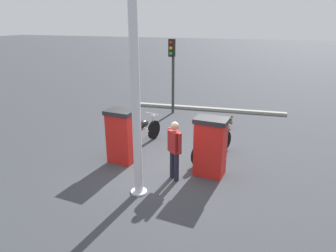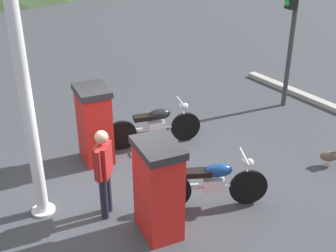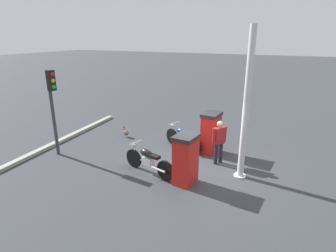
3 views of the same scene
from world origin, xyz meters
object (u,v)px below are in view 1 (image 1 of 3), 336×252
object	(u,v)px
attendant_person	(174,147)
wandering_duck	(229,123)
motorcycle_far_pump	(142,132)
canopy_support_pole	(136,102)
motorcycle_near_pump	(213,142)
fuel_pump_far	(122,136)
fuel_pump_near	(210,146)
roadside_traffic_light	(172,63)

from	to	relation	value
attendant_person	wandering_duck	size ratio (longest dim) A/B	3.30
motorcycle_far_pump	canopy_support_pole	size ratio (longest dim) A/B	0.44
motorcycle_near_pump	motorcycle_far_pump	world-z (taller)	motorcycle_near_pump
fuel_pump_far	motorcycle_near_pump	xyz separation A→B (m)	(1.12, -2.47, -0.32)
fuel_pump_near	attendant_person	size ratio (longest dim) A/B	1.01
attendant_person	canopy_support_pole	size ratio (longest dim) A/B	0.34
motorcycle_near_pump	wandering_duck	distance (m)	2.81
motorcycle_far_pump	fuel_pump_far	bearing A→B (deg)	177.33
fuel_pump_far	attendant_person	distance (m)	1.85
roadside_traffic_light	canopy_support_pole	world-z (taller)	canopy_support_pole
attendant_person	roadside_traffic_light	distance (m)	6.14
motorcycle_far_pump	attendant_person	world-z (taller)	attendant_person
attendant_person	canopy_support_pole	xyz separation A→B (m)	(-0.91, 0.62, 1.36)
motorcycle_near_pump	roadside_traffic_light	xyz separation A→B (m)	(4.03, 2.57, 1.73)
roadside_traffic_light	canopy_support_pole	bearing A→B (deg)	-169.34
motorcycle_far_pump	wandering_duck	distance (m)	3.62
fuel_pump_far	wandering_duck	world-z (taller)	fuel_pump_far
fuel_pump_far	roadside_traffic_light	size ratio (longest dim) A/B	0.49
fuel_pump_far	attendant_person	world-z (taller)	attendant_person
wandering_duck	canopy_support_pole	xyz separation A→B (m)	(-5.38, 1.44, 2.03)
canopy_support_pole	motorcycle_near_pump	bearing A→B (deg)	-27.12
fuel_pump_near	wandering_duck	xyz separation A→B (m)	(3.92, -0.00, -0.58)
wandering_duck	canopy_support_pole	world-z (taller)	canopy_support_pole
fuel_pump_far	motorcycle_near_pump	distance (m)	2.73
fuel_pump_near	motorcycle_far_pump	world-z (taller)	fuel_pump_near
motorcycle_near_pump	roadside_traffic_light	distance (m)	5.09
fuel_pump_near	canopy_support_pole	world-z (taller)	canopy_support_pole
fuel_pump_far	wandering_duck	bearing A→B (deg)	-33.49
fuel_pump_near	fuel_pump_far	distance (m)	2.59
motorcycle_near_pump	roadside_traffic_light	world-z (taller)	roadside_traffic_light
motorcycle_near_pump	fuel_pump_far	bearing A→B (deg)	114.34
fuel_pump_near	attendant_person	bearing A→B (deg)	123.64
fuel_pump_far	wandering_duck	size ratio (longest dim) A/B	3.29
motorcycle_near_pump	roadside_traffic_light	bearing A→B (deg)	32.47
motorcycle_far_pump	motorcycle_near_pump	bearing A→B (deg)	-95.25
motorcycle_near_pump	wandering_duck	xyz separation A→B (m)	(2.80, -0.12, -0.25)
wandering_duck	attendant_person	bearing A→B (deg)	169.53
roadside_traffic_light	wandering_duck	bearing A→B (deg)	-114.65
fuel_pump_near	motorcycle_far_pump	size ratio (longest dim) A/B	0.79
motorcycle_near_pump	fuel_pump_near	bearing A→B (deg)	-173.91
fuel_pump_near	fuel_pump_far	size ratio (longest dim) A/B	1.01
motorcycle_near_pump	motorcycle_far_pump	size ratio (longest dim) A/B	0.90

